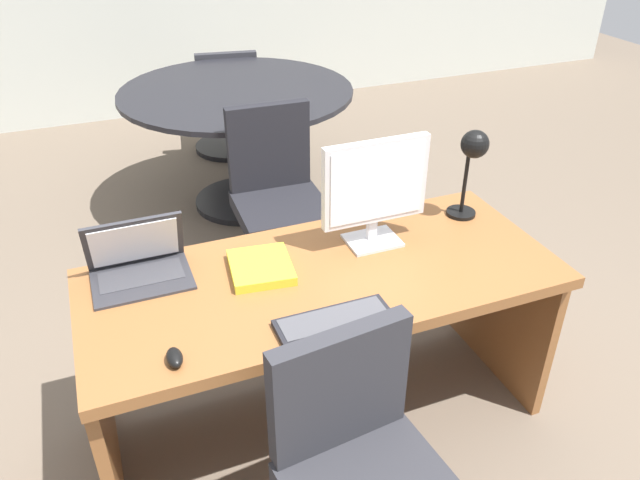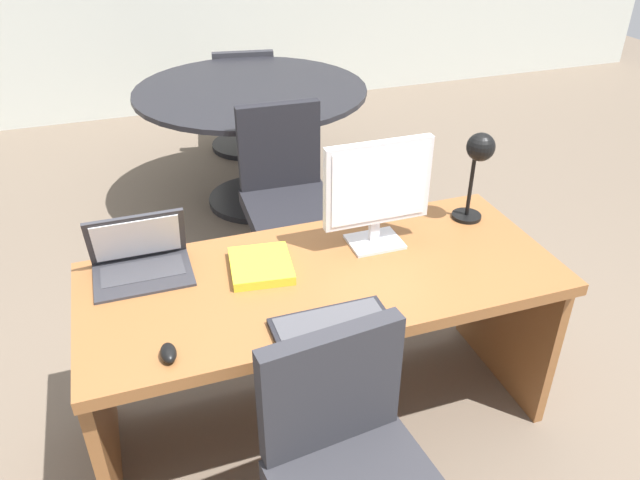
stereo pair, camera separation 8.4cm
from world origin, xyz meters
The scene contains 11 objects.
ground centered at (0.00, 1.50, 0.00)m, with size 12.00×12.00×0.00m, color #6B5B4C.
desk centered at (0.00, 0.04, 0.53)m, with size 1.70×0.73×0.72m.
monitor centered at (0.25, 0.13, 0.96)m, with size 0.41×0.16×0.42m.
laptop centered at (-0.61, 0.24, 0.79)m, with size 0.34×0.25×0.23m.
keyboard centered at (-0.07, -0.27, 0.73)m, with size 0.38×0.13×0.02m.
mouse centered at (-0.58, -0.26, 0.74)m, with size 0.05×0.09×0.04m.
desk_lamp centered at (0.69, 0.17, 1.00)m, with size 0.12×0.15×0.38m.
book centered at (-0.20, 0.10, 0.74)m, with size 0.24×0.27×0.03m.
meeting_table centered at (0.20, 1.95, 0.60)m, with size 1.44×1.44×0.79m.
meeting_chair_near centered at (0.17, 1.06, 0.38)m, with size 0.56×0.56×0.93m.
meeting_chair_far centered at (0.35, 2.83, 0.33)m, with size 0.56×0.56×0.82m.
Camera 1 is at (-0.68, -1.67, 1.98)m, focal length 34.55 mm.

